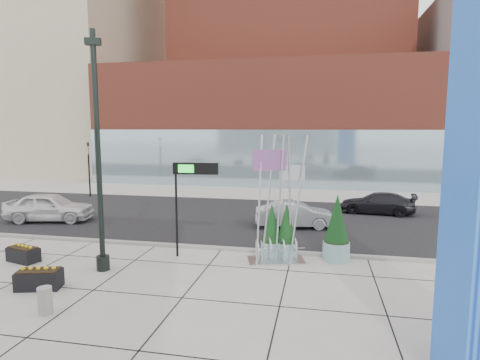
% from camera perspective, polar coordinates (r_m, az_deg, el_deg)
% --- Properties ---
extents(ground, '(160.00, 160.00, 0.00)m').
position_cam_1_polar(ground, '(14.14, -10.79, -14.22)').
color(ground, '#9E9991').
rests_on(ground, ground).
extents(street_asphalt, '(80.00, 12.00, 0.02)m').
position_cam_1_polar(street_asphalt, '(23.29, -1.46, -5.38)').
color(street_asphalt, black).
rests_on(street_asphalt, ground).
extents(curb_edge, '(80.00, 0.30, 0.12)m').
position_cam_1_polar(curb_edge, '(17.67, -5.85, -9.45)').
color(curb_edge, gray).
rests_on(curb_edge, ground).
extents(tower_podium, '(34.00, 10.00, 11.00)m').
position_cam_1_polar(tower_podium, '(39.34, 5.52, 7.89)').
color(tower_podium, brown).
rests_on(tower_podium, ground).
extents(tower_glass_front, '(34.00, 0.60, 5.00)m').
position_cam_1_polar(tower_glass_front, '(34.68, 4.64, 3.00)').
color(tower_glass_front, '#8CA5B2').
rests_on(tower_glass_front, ground).
extents(building_beige_left, '(18.00, 20.00, 34.00)m').
position_cam_1_polar(building_beige_left, '(56.85, -23.37, 18.88)').
color(building_beige_left, tan).
rests_on(building_beige_left, ground).
extents(lamp_post, '(0.58, 0.47, 8.53)m').
position_cam_1_polar(lamp_post, '(15.13, -19.42, 0.58)').
color(lamp_post, black).
rests_on(lamp_post, ground).
extents(public_art_sculpture, '(2.39, 1.62, 4.96)m').
position_cam_1_polar(public_art_sculpture, '(15.70, 5.26, -6.91)').
color(public_art_sculpture, silver).
rests_on(public_art_sculpture, ground).
extents(concrete_bollard, '(0.40, 0.40, 0.77)m').
position_cam_1_polar(concrete_bollard, '(12.93, -25.98, -15.16)').
color(concrete_bollard, gray).
rests_on(concrete_bollard, ground).
extents(overhead_street_sign, '(1.80, 0.28, 3.82)m').
position_cam_1_polar(overhead_street_sign, '(15.85, -6.93, 0.48)').
color(overhead_street_sign, black).
rests_on(overhead_street_sign, ground).
extents(round_planter_east, '(1.05, 1.05, 2.63)m').
position_cam_1_polar(round_planter_east, '(16.24, 13.60, -6.81)').
color(round_planter_east, '#86B3B4').
rests_on(round_planter_east, ground).
extents(round_planter_mid, '(0.87, 0.87, 2.18)m').
position_cam_1_polar(round_planter_mid, '(16.38, 4.52, -7.27)').
color(round_planter_mid, '#86B3B4').
rests_on(round_planter_mid, ground).
extents(round_planter_west, '(0.89, 0.89, 2.22)m').
position_cam_1_polar(round_planter_west, '(16.32, 6.63, -7.28)').
color(round_planter_west, '#86B3B4').
rests_on(round_planter_west, ground).
extents(box_planter_north, '(1.39, 0.94, 0.70)m').
position_cam_1_polar(box_planter_north, '(17.98, -28.45, -9.18)').
color(box_planter_north, black).
rests_on(box_planter_north, ground).
extents(box_planter_south, '(1.49, 1.01, 0.75)m').
position_cam_1_polar(box_planter_south, '(14.89, -26.67, -12.36)').
color(box_planter_south, black).
rests_on(box_planter_south, ground).
extents(car_white_west, '(4.95, 2.78, 1.59)m').
position_cam_1_polar(car_white_west, '(24.70, -25.48, -3.52)').
color(car_white_west, silver).
rests_on(car_white_west, ground).
extents(car_silver_mid, '(4.27, 2.06, 1.35)m').
position_cam_1_polar(car_silver_mid, '(21.16, 7.80, -4.93)').
color(car_silver_mid, '#ABAEB3').
rests_on(car_silver_mid, ground).
extents(car_dark_east, '(4.58, 2.37, 1.27)m').
position_cam_1_polar(car_dark_east, '(25.69, 18.94, -3.15)').
color(car_dark_east, black).
rests_on(car_dark_east, ground).
extents(traffic_signal, '(0.15, 0.18, 4.10)m').
position_cam_1_polar(traffic_signal, '(32.18, -20.70, 1.84)').
color(traffic_signal, black).
rests_on(traffic_signal, ground).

